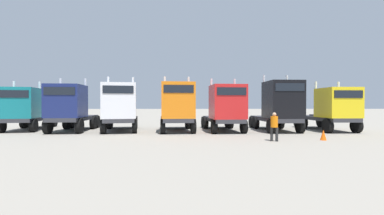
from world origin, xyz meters
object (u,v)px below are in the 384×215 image
Objects in this scene: semi_truck_white at (120,107)px; semi_truck_red at (225,108)px; semi_truck_teal at (24,109)px; semi_truck_black at (280,106)px; visitor_in_hivis at (274,125)px; semi_truck_yellow at (332,109)px; semi_truck_orange at (177,106)px; traffic_cone_near at (323,135)px; semi_truck_navy at (70,107)px.

semi_truck_white is 8.10m from semi_truck_red.
semi_truck_white is at bearing 72.89° from semi_truck_teal.
visitor_in_hivis is at bearing -25.22° from semi_truck_black.
semi_truck_black is at bearing 76.67° from semi_truck_teal.
semi_truck_red is (8.10, -0.05, -0.03)m from semi_truck_white.
semi_truck_yellow is at bearing 80.27° from semi_truck_white.
visitor_in_hivis is at bearing 43.37° from semi_truck_orange.
semi_truck_teal is 20.22m from semi_truck_black.
semi_truck_red is 4.22m from semi_truck_black.
traffic_cone_near is at bearing 56.71° from semi_truck_orange.
visitor_in_hivis is (10.20, -5.18, -0.93)m from semi_truck_white.
semi_truck_yellow is 10.00× the size of traffic_cone_near.
semi_truck_yellow is at bearing 77.78° from semi_truck_teal.
visitor_in_hivis is at bearing -172.59° from traffic_cone_near.
semi_truck_black is at bearing 84.85° from semi_truck_red.
semi_truck_red is 3.84× the size of visitor_in_hivis.
semi_truck_white is 12.32m from semi_truck_black.
semi_truck_orange is (4.39, -0.12, 0.07)m from semi_truck_white.
visitor_in_hivis is at bearing 16.80° from semi_truck_red.
semi_truck_teal is at bearing -106.96° from semi_truck_white.
semi_truck_orange is at bearing -92.17° from semi_truck_black.
semi_truck_teal is 16.01m from semi_truck_red.
traffic_cone_near is (0.94, -4.75, -1.71)m from semi_truck_black.
semi_truck_orange is (12.28, -1.00, 0.20)m from semi_truck_teal.
semi_truck_red reaches higher than semi_truck_yellow.
semi_truck_orange is 1.03× the size of semi_truck_black.
semi_truck_black is at bearing 79.25° from semi_truck_white.
visitor_in_hivis is (14.05, -5.12, -0.93)m from semi_truck_navy.
semi_truck_red is at bearing 85.63° from semi_truck_navy.
semi_truck_teal is 1.02× the size of semi_truck_white.
semi_truck_orange reaches higher than traffic_cone_near.
semi_truck_red is 8.50m from semi_truck_yellow.
visitor_in_hivis is (2.10, -5.12, -0.91)m from semi_truck_red.
semi_truck_navy is at bearing -91.27° from semi_truck_yellow.
semi_truck_white is 4.40m from semi_truck_orange.
semi_truck_black reaches higher than semi_truck_orange.
semi_truck_yellow reaches higher than visitor_in_hivis.
traffic_cone_near is (5.16, -4.72, -1.56)m from semi_truck_red.
semi_truck_orange is at bearing -90.37° from semi_truck_yellow.
semi_truck_orange is 3.77× the size of visitor_in_hivis.
semi_truck_teal is 1.08× the size of semi_truck_navy.
semi_truck_teal is at bearing -93.60° from semi_truck_yellow.
semi_truck_yellow reaches higher than traffic_cone_near.
semi_truck_navy is 8.24m from semi_truck_orange.
semi_truck_navy is at bearing 164.57° from traffic_cone_near.
semi_truck_white reaches higher than semi_truck_red.
semi_truck_red is 7.17m from traffic_cone_near.
semi_truck_teal is 10.50× the size of traffic_cone_near.
visitor_in_hivis is (-2.12, -5.15, -1.07)m from semi_truck_black.
visitor_in_hivis is 3.15m from traffic_cone_near.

